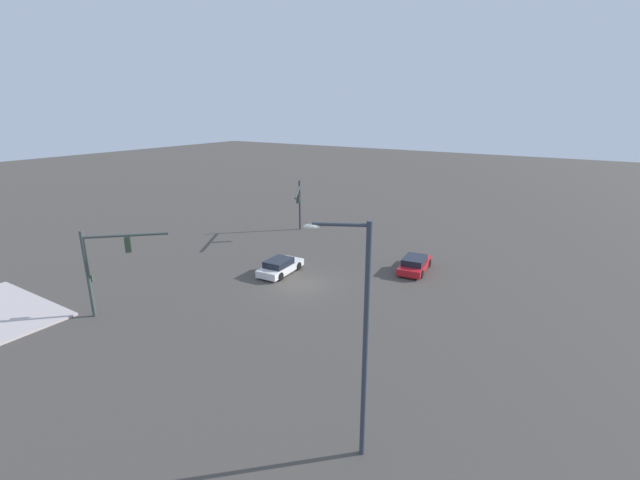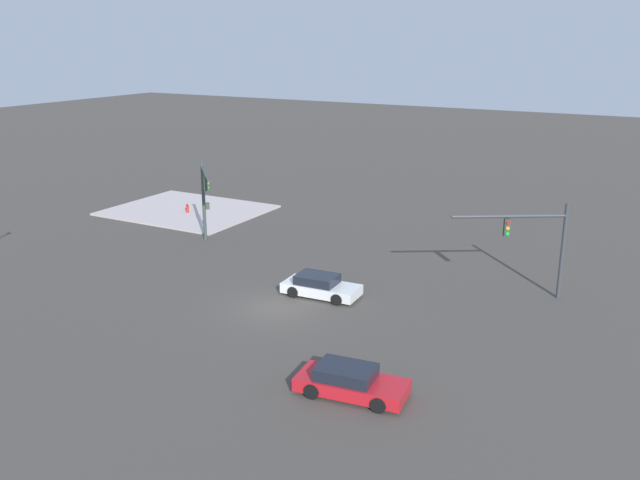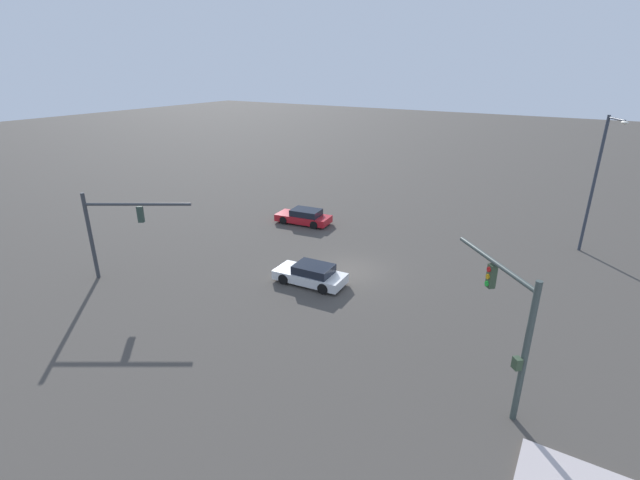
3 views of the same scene
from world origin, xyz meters
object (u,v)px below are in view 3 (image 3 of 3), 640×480
Objects in this scene: traffic_signal_near_corner at (511,317)px; sedan_car_waiting_far at (304,217)px; traffic_signal_opposite_side at (114,223)px; sedan_car_approaching at (311,274)px; streetlamp_curved_arm at (597,178)px.

traffic_signal_near_corner is 1.22× the size of sedan_car_waiting_far.
traffic_signal_opposite_side is at bearing 67.75° from sedan_car_waiting_far.
traffic_signal_near_corner is 21.81m from traffic_signal_opposite_side.
traffic_signal_near_corner is 1.04× the size of traffic_signal_opposite_side.
traffic_signal_opposite_side is at bearing 23.87° from sedan_car_approaching.
traffic_signal_opposite_side is at bearing -77.73° from streetlamp_curved_arm.
streetlamp_curved_arm reaches higher than traffic_signal_near_corner.
traffic_signal_near_corner is at bearing 136.10° from sedan_car_waiting_far.
sedan_car_waiting_far is at bearing -58.17° from sedan_car_approaching.
traffic_signal_near_corner is 12.84m from sedan_car_approaching.
traffic_signal_near_corner is at bearing -29.66° from traffic_signal_opposite_side.
sedan_car_approaching is 0.94× the size of sedan_car_waiting_far.
sedan_car_waiting_far is (-19.75, -5.07, -4.67)m from streetlamp_curved_arm.
traffic_signal_near_corner is at bearing -32.70° from streetlamp_curved_arm.
sedan_car_waiting_far is (-6.30, 8.88, 0.00)m from sedan_car_approaching.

